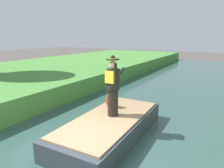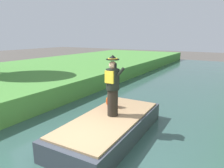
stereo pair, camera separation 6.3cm
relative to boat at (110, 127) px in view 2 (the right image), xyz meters
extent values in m
plane|color=#4C4742|center=(0.00, -1.44, -0.40)|extent=(80.00, 80.00, 0.00)
cube|color=#2D4C47|center=(0.00, -1.44, -0.35)|extent=(6.47, 48.00, 0.10)
cube|color=#333842|center=(0.00, 0.00, -0.02)|extent=(1.97, 4.27, 0.56)
cube|color=#997A56|center=(0.00, 0.00, 0.28)|extent=(1.81, 3.93, 0.05)
cylinder|color=black|center=(0.00, 0.17, 0.72)|extent=(0.32, 0.32, 0.82)
cylinder|color=black|center=(0.00, 0.17, 1.44)|extent=(0.40, 0.40, 0.62)
cube|color=gold|center=(0.00, -0.02, 1.54)|extent=(0.28, 0.06, 0.36)
sphere|color=#DBA884|center=(0.00, 0.17, 1.86)|extent=(0.23, 0.23, 0.23)
cylinder|color=black|center=(0.00, 0.17, 2.03)|extent=(0.38, 0.38, 0.03)
cone|color=black|center=(0.00, 0.17, 2.10)|extent=(0.26, 0.26, 0.12)
cylinder|color=gold|center=(0.00, 0.17, 2.05)|extent=(0.29, 0.29, 0.02)
cylinder|color=black|center=(0.22, 0.13, 1.62)|extent=(0.38, 0.09, 0.43)
cube|color=black|center=(0.13, 0.11, 1.85)|extent=(0.03, 0.08, 0.15)
ellipsoid|color=red|center=(-0.43, 0.79, 0.51)|extent=(0.26, 0.32, 0.40)
sphere|color=red|center=(-0.43, 0.75, 0.78)|extent=(0.20, 0.20, 0.20)
cone|color=yellow|center=(-0.43, 0.65, 0.77)|extent=(0.09, 0.09, 0.09)
ellipsoid|color=orange|center=(-0.57, 0.79, 0.51)|extent=(0.08, 0.20, 0.32)
ellipsoid|color=orange|center=(-0.29, 0.79, 0.51)|extent=(0.08, 0.20, 0.32)
camera|label=1|loc=(3.00, -4.90, 2.69)|focal=32.79mm
camera|label=2|loc=(3.05, -4.87, 2.69)|focal=32.79mm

